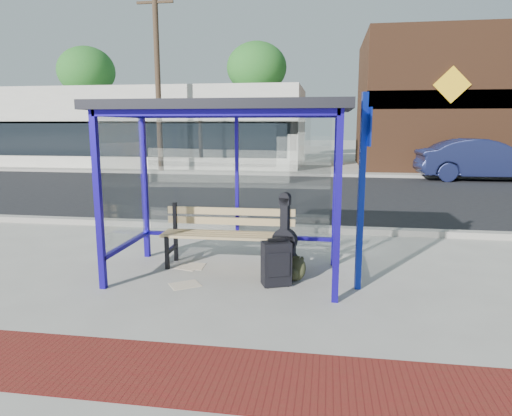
% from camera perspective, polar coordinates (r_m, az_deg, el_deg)
% --- Properties ---
extents(ground, '(120.00, 120.00, 0.00)m').
position_cam_1_polar(ground, '(6.58, -3.60, -8.43)').
color(ground, '#B2ADA0').
rests_on(ground, ground).
extents(brick_paver_strip, '(60.00, 1.00, 0.01)m').
position_cam_1_polar(brick_paver_strip, '(4.30, -11.57, -19.31)').
color(brick_paver_strip, maroon).
rests_on(brick_paver_strip, ground).
extents(curb_near, '(60.00, 0.25, 0.12)m').
position_cam_1_polar(curb_near, '(9.32, 0.26, -2.41)').
color(curb_near, gray).
rests_on(curb_near, ground).
extents(street_asphalt, '(60.00, 10.00, 0.00)m').
position_cam_1_polar(street_asphalt, '(14.30, 3.35, 1.82)').
color(street_asphalt, black).
rests_on(street_asphalt, ground).
extents(curb_far, '(60.00, 0.25, 0.12)m').
position_cam_1_polar(curb_far, '(19.34, 4.84, 4.20)').
color(curb_far, gray).
rests_on(curb_far, ground).
extents(far_sidewalk, '(60.00, 4.00, 0.01)m').
position_cam_1_polar(far_sidewalk, '(21.23, 5.21, 4.58)').
color(far_sidewalk, '#B2ADA0').
rests_on(far_sidewalk, ground).
extents(bus_shelter, '(3.30, 1.80, 2.42)m').
position_cam_1_polar(bus_shelter, '(6.30, -3.67, 9.91)').
color(bus_shelter, '#1B0E9A').
rests_on(bus_shelter, ground).
extents(storefront_white, '(18.00, 6.04, 4.00)m').
position_cam_1_polar(storefront_white, '(26.21, -14.59, 9.75)').
color(storefront_white, silver).
rests_on(storefront_white, ground).
extents(storefront_brown, '(10.00, 7.08, 6.40)m').
position_cam_1_polar(storefront_brown, '(25.48, 24.57, 11.86)').
color(storefront_brown, '#59331E').
rests_on(storefront_brown, ground).
extents(tree_left, '(3.60, 3.60, 7.03)m').
position_cam_1_polar(tree_left, '(32.19, -20.43, 15.66)').
color(tree_left, '#4C3826').
rests_on(tree_left, ground).
extents(tree_mid, '(3.60, 3.60, 7.03)m').
position_cam_1_polar(tree_mid, '(28.61, 0.10, 17.03)').
color(tree_mid, '#4C3826').
rests_on(tree_mid, ground).
extents(utility_pole_west, '(1.60, 0.24, 8.00)m').
position_cam_1_polar(utility_pole_west, '(20.92, -12.18, 15.57)').
color(utility_pole_west, '#4C3826').
rests_on(utility_pole_west, ground).
extents(bench, '(1.99, 0.52, 0.94)m').
position_cam_1_polar(bench, '(6.89, -3.43, -2.98)').
color(bench, black).
rests_on(bench, ground).
extents(guitar_bag, '(0.43, 0.22, 1.14)m').
position_cam_1_polar(guitar_bag, '(6.40, 3.58, -5.09)').
color(guitar_bag, black).
rests_on(guitar_bag, ground).
extents(suitcase, '(0.43, 0.36, 0.65)m').
position_cam_1_polar(suitcase, '(6.11, 2.55, -6.96)').
color(suitcase, black).
rests_on(suitcase, ground).
extents(backpack, '(0.34, 0.32, 0.34)m').
position_cam_1_polar(backpack, '(6.34, 4.95, -7.65)').
color(backpack, '#2A2C18').
rests_on(backpack, ground).
extents(sign_post, '(0.12, 0.31, 2.51)m').
position_cam_1_polar(sign_post, '(5.89, 13.16, 3.21)').
color(sign_post, navy).
rests_on(sign_post, ground).
extents(newspaper_a, '(0.29, 0.36, 0.01)m').
position_cam_1_polar(newspaper_a, '(7.03, -7.62, -7.24)').
color(newspaper_a, white).
rests_on(newspaper_a, ground).
extents(newspaper_b, '(0.49, 0.47, 0.01)m').
position_cam_1_polar(newspaper_b, '(6.27, -8.84, -9.48)').
color(newspaper_b, white).
rests_on(newspaper_b, ground).
extents(newspaper_c, '(0.39, 0.34, 0.01)m').
position_cam_1_polar(newspaper_c, '(6.99, -8.51, -7.36)').
color(newspaper_c, white).
rests_on(newspaper_c, ground).
extents(parked_car, '(4.90, 1.84, 1.60)m').
position_cam_1_polar(parked_car, '(19.71, 26.48, 5.43)').
color(parked_car, '#191F47').
rests_on(parked_car, ground).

